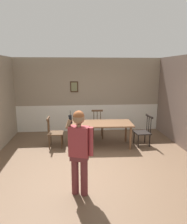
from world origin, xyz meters
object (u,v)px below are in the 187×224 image
at_px(chair_near_window, 98,125).
at_px(chair_at_table_head, 55,132).
at_px(person_figure, 80,148).
at_px(dining_table, 99,125).
at_px(chair_by_doorway, 143,131).

xyz_separation_m(chair_near_window, chair_at_table_head, (-1.44, -0.78, 0.00)).
distance_m(chair_near_window, chair_at_table_head, 1.64).
relative_size(chair_near_window, chair_at_table_head, 1.03).
distance_m(chair_near_window, person_figure, 3.45).
relative_size(chair_at_table_head, person_figure, 0.57).
distance_m(chair_at_table_head, person_figure, 2.71).
bearing_deg(dining_table, chair_by_doorway, -1.82).
xyz_separation_m(dining_table, chair_by_doorway, (1.41, -0.05, -0.22)).
distance_m(chair_near_window, chair_by_doorway, 1.64).
height_order(chair_at_table_head, person_figure, person_figure).
distance_m(dining_table, chair_near_window, 0.86).
xyz_separation_m(chair_by_doorway, chair_at_table_head, (-2.83, 0.09, 0.01)).
bearing_deg(dining_table, person_figure, -104.78).
relative_size(dining_table, person_figure, 1.23).
bearing_deg(dining_table, chair_near_window, 88.08).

